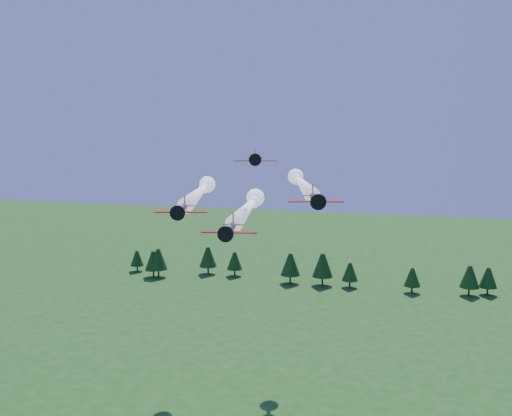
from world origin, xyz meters
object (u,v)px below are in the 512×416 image
(plane_slot, at_px, (255,159))
(plane_left, at_px, (201,191))
(plane_right, at_px, (301,182))
(plane_lead, at_px, (249,206))

(plane_slot, bearing_deg, plane_left, 120.48)
(plane_slot, bearing_deg, plane_right, 66.79)
(plane_right, xyz_separation_m, plane_slot, (-2.91, -23.62, 5.75))
(plane_lead, distance_m, plane_left, 14.65)
(plane_lead, distance_m, plane_right, 17.97)
(plane_left, height_order, plane_slot, plane_slot)
(plane_right, relative_size, plane_slot, 6.60)
(plane_lead, height_order, plane_slot, plane_slot)
(plane_left, distance_m, plane_slot, 22.56)
(plane_left, relative_size, plane_right, 0.92)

